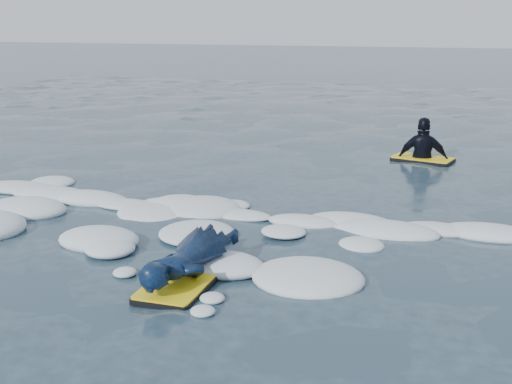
# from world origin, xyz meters

# --- Properties ---
(ground) EXTENTS (120.00, 120.00, 0.00)m
(ground) POSITION_xyz_m (0.00, 0.00, 0.00)
(ground) COLOR #163036
(ground) RESTS_ON ground
(foam_band) EXTENTS (12.00, 3.10, 0.30)m
(foam_band) POSITION_xyz_m (0.00, 1.03, 0.00)
(foam_band) COLOR white
(foam_band) RESTS_ON ground
(prone_woman_unit) EXTENTS (0.75, 1.76, 0.45)m
(prone_woman_unit) POSITION_xyz_m (0.77, -0.90, 0.23)
(prone_woman_unit) COLOR black
(prone_woman_unit) RESTS_ON ground
(waiting_rider_unit) EXTENTS (1.27, 0.89, 1.72)m
(waiting_rider_unit) POSITION_xyz_m (2.72, 5.97, 0.01)
(waiting_rider_unit) COLOR black
(waiting_rider_unit) RESTS_ON ground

